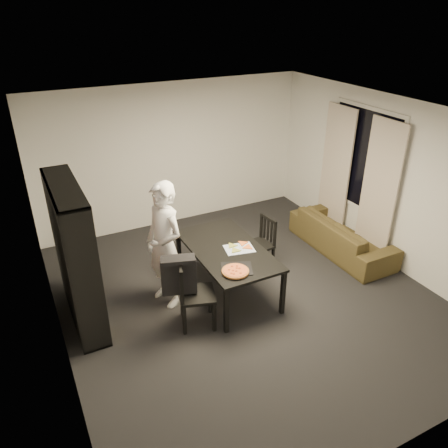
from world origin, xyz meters
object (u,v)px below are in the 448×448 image
chair_left (190,289)px  person (165,245)px  sofa (342,235)px  chair_right (263,240)px  dining_table (227,252)px  pepperoni_pizza (235,271)px  bookshelf (75,256)px  baking_tray (237,269)px

chair_left → person: person is taller
person → sofa: person is taller
chair_right → sofa: bearing=76.7°
dining_table → person: bearing=168.6°
person → pepperoni_pizza: size_ratio=5.11×
sofa → person: bearing=89.7°
chair_right → pepperoni_pizza: (-0.98, -0.92, 0.25)m
dining_table → chair_left: (-0.76, -0.45, -0.10)m
chair_left → person: bearing=26.0°
bookshelf → chair_right: bearing=-0.3°
chair_right → baking_tray: size_ratio=2.12×
sofa → chair_right: bearing=83.1°
chair_right → dining_table: bearing=-73.7°
chair_left → chair_right: size_ratio=1.13×
pepperoni_pizza → baking_tray: bearing=51.9°
baking_tray → sofa: baking_tray is taller
person → chair_right: bearing=77.9°
chair_right → baking_tray: (-0.93, -0.85, 0.23)m
dining_table → chair_right: size_ratio=2.01×
dining_table → chair_right: (0.80, 0.33, -0.16)m
chair_right → sofa: chair_right is taller
bookshelf → pepperoni_pizza: 2.03m
chair_left → pepperoni_pizza: bearing=-86.2°
person → pepperoni_pizza: (0.67, -0.76, -0.16)m
chair_right → pepperoni_pizza: bearing=-53.3°
dining_table → sofa: (2.26, 0.16, -0.36)m
person → baking_tray: 1.02m
pepperoni_pizza → chair_right: bearing=43.2°
chair_left → baking_tray: 0.66m
person → chair_left: bearing=-9.3°
bookshelf → baking_tray: bearing=-25.1°
bookshelf → chair_right: bookshelf is taller
chair_right → pepperoni_pizza: chair_right is taller
person → pepperoni_pizza: bearing=23.6°
dining_table → pepperoni_pizza: size_ratio=4.86×
dining_table → person: person is taller
dining_table → bookshelf: bearing=170.0°
bookshelf → chair_right: 2.81m
chair_right → person: (-1.65, -0.16, 0.41)m
bookshelf → sofa: 4.29m
person → pepperoni_pizza: 1.03m
dining_table → sofa: dining_table is taller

